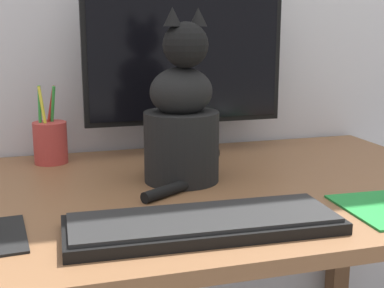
{
  "coord_description": "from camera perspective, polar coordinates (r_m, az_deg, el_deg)",
  "views": [
    {
      "loc": [
        -0.28,
        -0.97,
        1.06
      ],
      "look_at": [
        -0.02,
        -0.09,
        0.86
      ],
      "focal_mm": 50.0,
      "sensor_mm": 36.0,
      "label": 1
    }
  ],
  "objects": [
    {
      "name": "desk",
      "position": [
        1.09,
        -0.43,
        -10.12
      ],
      "size": [
        1.18,
        0.71,
        0.75
      ],
      "color": "brown",
      "rests_on": "ground_plane"
    },
    {
      "name": "monitor",
      "position": [
        1.28,
        -0.74,
        8.63
      ],
      "size": [
        0.48,
        0.17,
        0.41
      ],
      "color": "black",
      "rests_on": "desk"
    },
    {
      "name": "pen_cup",
      "position": [
        1.27,
        -14.88,
        0.28
      ],
      "size": [
        0.08,
        0.08,
        0.18
      ],
      "color": "#B23833",
      "rests_on": "desk"
    },
    {
      "name": "keyboard",
      "position": [
        0.83,
        1.24,
        -8.46
      ],
      "size": [
        0.43,
        0.16,
        0.02
      ],
      "rotation": [
        0.0,
        0.0,
        -0.04
      ],
      "color": "black",
      "rests_on": "desk"
    },
    {
      "name": "cat",
      "position": [
        1.06,
        -0.92,
        2.68
      ],
      "size": [
        0.2,
        0.22,
        0.34
      ],
      "rotation": [
        0.0,
        0.0,
        0.21
      ],
      "color": "black",
      "rests_on": "desk"
    }
  ]
}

